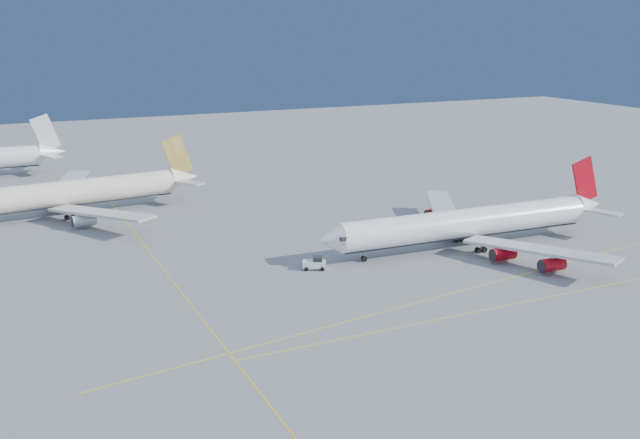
% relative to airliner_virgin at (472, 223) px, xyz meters
% --- Properties ---
extents(ground, '(500.00, 500.00, 0.00)m').
position_rel_airliner_virgin_xyz_m(ground, '(-18.06, -13.56, -4.84)').
color(ground, slate).
rests_on(ground, ground).
extents(taxiway_lines, '(118.86, 140.00, 0.02)m').
position_rel_airliner_virgin_xyz_m(taxiway_lines, '(-32.78, -7.22, -4.83)').
color(taxiway_lines, yellow).
rests_on(taxiway_lines, ground).
extents(airliner_virgin, '(65.03, 58.44, 16.05)m').
position_rel_airliner_virgin_xyz_m(airliner_virgin, '(0.00, 0.00, 0.00)').
color(airliner_virgin, white).
rests_on(airliner_virgin, ground).
extents(airliner_etihad, '(64.25, 59.02, 16.76)m').
position_rel_airliner_virgin_xyz_m(airliner_etihad, '(-69.02, 58.91, 0.26)').
color(airliner_etihad, beige).
rests_on(airliner_etihad, ground).
extents(pushback_tug, '(4.55, 3.72, 2.29)m').
position_rel_airliner_virgin_xyz_m(pushback_tug, '(-33.49, 0.82, -3.78)').
color(pushback_tug, white).
rests_on(pushback_tug, ground).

